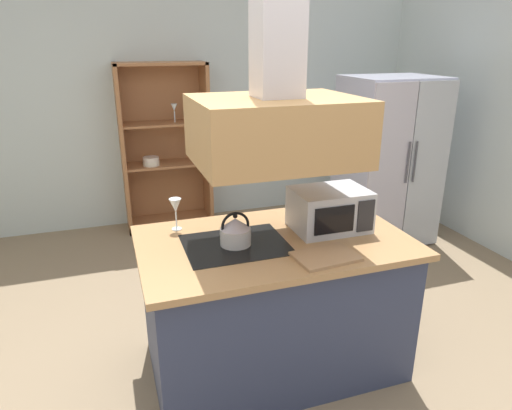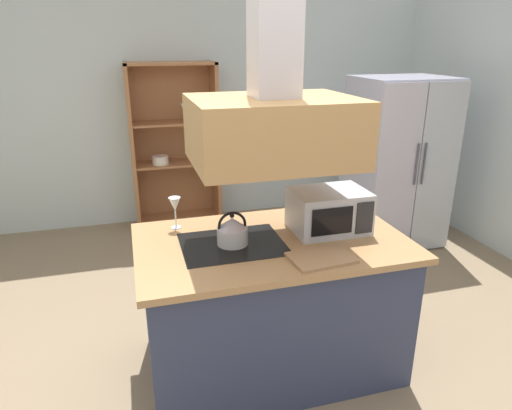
{
  "view_description": "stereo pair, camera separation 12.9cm",
  "coord_description": "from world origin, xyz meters",
  "px_view_note": "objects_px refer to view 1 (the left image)",
  "views": [
    {
      "loc": [
        -0.7,
        -2.26,
        2.03
      ],
      "look_at": [
        0.2,
        0.44,
        1.0
      ],
      "focal_mm": 31.98,
      "sensor_mm": 36.0,
      "label": 1
    },
    {
      "loc": [
        -0.58,
        -2.3,
        2.03
      ],
      "look_at": [
        0.2,
        0.44,
        1.0
      ],
      "focal_mm": 31.98,
      "sensor_mm": 36.0,
      "label": 2
    }
  ],
  "objects_px": {
    "dish_cabinet": "(165,156)",
    "microwave": "(330,209)",
    "refrigerator": "(387,161)",
    "wine_glass_on_counter": "(175,207)",
    "kettle": "(235,231)",
    "cutting_board": "(326,256)"
  },
  "relations": [
    {
      "from": "kettle",
      "to": "wine_glass_on_counter",
      "type": "distance_m",
      "value": 0.45
    },
    {
      "from": "wine_glass_on_counter",
      "to": "kettle",
      "type": "bearing_deg",
      "value": -49.6
    },
    {
      "from": "kettle",
      "to": "cutting_board",
      "type": "bearing_deg",
      "value": -37.51
    },
    {
      "from": "cutting_board",
      "to": "microwave",
      "type": "relative_size",
      "value": 0.74
    },
    {
      "from": "refrigerator",
      "to": "microwave",
      "type": "bearing_deg",
      "value": -133.71
    },
    {
      "from": "dish_cabinet",
      "to": "kettle",
      "type": "distance_m",
      "value": 2.7
    },
    {
      "from": "dish_cabinet",
      "to": "microwave",
      "type": "bearing_deg",
      "value": -75.75
    },
    {
      "from": "dish_cabinet",
      "to": "kettle",
      "type": "relative_size",
      "value": 8.96
    },
    {
      "from": "dish_cabinet",
      "to": "microwave",
      "type": "xyz_separation_m",
      "value": [
        0.67,
        -2.65,
        0.22
      ]
    },
    {
      "from": "refrigerator",
      "to": "microwave",
      "type": "relative_size",
      "value": 3.7
    },
    {
      "from": "microwave",
      "to": "refrigerator",
      "type": "bearing_deg",
      "value": 46.29
    },
    {
      "from": "dish_cabinet",
      "to": "refrigerator",
      "type": "bearing_deg",
      "value": -27.8
    },
    {
      "from": "kettle",
      "to": "microwave",
      "type": "relative_size",
      "value": 0.44
    },
    {
      "from": "refrigerator",
      "to": "cutting_board",
      "type": "bearing_deg",
      "value": -131.3
    },
    {
      "from": "kettle",
      "to": "refrigerator",
      "type": "bearing_deg",
      "value": 36.97
    },
    {
      "from": "refrigerator",
      "to": "microwave",
      "type": "xyz_separation_m",
      "value": [
        -1.46,
        -1.52,
        0.18
      ]
    },
    {
      "from": "kettle",
      "to": "microwave",
      "type": "distance_m",
      "value": 0.63
    },
    {
      "from": "refrigerator",
      "to": "dish_cabinet",
      "type": "distance_m",
      "value": 2.41
    },
    {
      "from": "refrigerator",
      "to": "kettle",
      "type": "height_order",
      "value": "refrigerator"
    },
    {
      "from": "kettle",
      "to": "cutting_board",
      "type": "xyz_separation_m",
      "value": [
        0.42,
        -0.32,
        -0.08
      ]
    },
    {
      "from": "refrigerator",
      "to": "microwave",
      "type": "height_order",
      "value": "refrigerator"
    },
    {
      "from": "kettle",
      "to": "cutting_board",
      "type": "height_order",
      "value": "kettle"
    }
  ]
}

